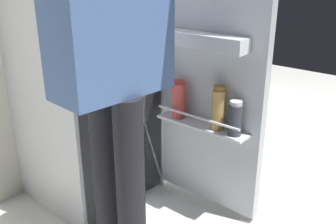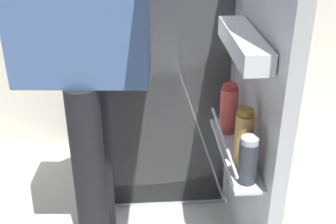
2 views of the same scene
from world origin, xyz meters
name	(u,v)px [view 2 (image 2 of 2)]	position (x,y,z in m)	size (l,w,h in m)	color
refrigerator	(166,12)	(0.03, 0.48, 0.89)	(0.66, 1.18, 1.78)	silver
person	(83,32)	(-0.28, -0.01, 0.96)	(0.54, 0.78, 1.60)	black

